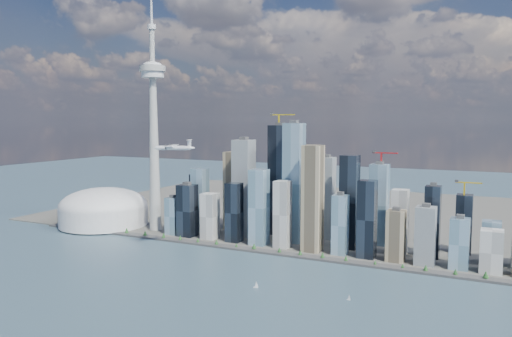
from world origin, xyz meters
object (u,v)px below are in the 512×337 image
at_px(sailboat_west, 256,285).
at_px(sailboat_east, 349,298).
at_px(needle_tower, 154,124).
at_px(dome_stadium, 104,209).
at_px(airplane, 174,147).

height_order(sailboat_west, sailboat_east, sailboat_west).
relative_size(needle_tower, sailboat_west, 52.42).
bearing_deg(sailboat_east, sailboat_west, -163.48).
bearing_deg(dome_stadium, airplane, -27.61).
bearing_deg(airplane, needle_tower, 114.32).
bearing_deg(sailboat_west, airplane, 147.42).
distance_m(sailboat_west, sailboat_east, 136.79).
bearing_deg(dome_stadium, sailboat_east, -19.04).
distance_m(dome_stadium, sailboat_east, 678.94).
distance_m(needle_tower, sailboat_east, 598.88).
bearing_deg(sailboat_west, dome_stadium, 142.07).
bearing_deg(dome_stadium, sailboat_west, -24.61).
xyz_separation_m(needle_tower, airplane, (175.43, -174.97, -37.05)).
relative_size(airplane, sailboat_west, 6.74).
height_order(dome_stadium, sailboat_east, dome_stadium).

